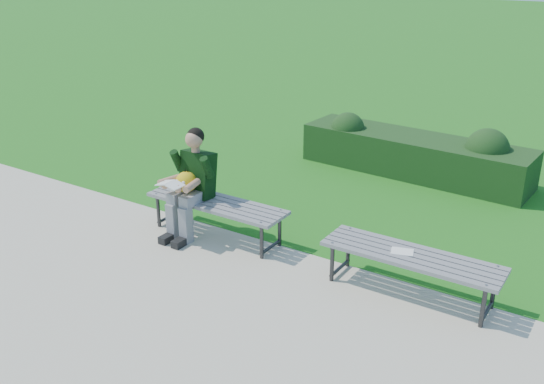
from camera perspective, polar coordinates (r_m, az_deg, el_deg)
name	(u,v)px	position (r m, az deg, el deg)	size (l,w,h in m)	color
ground	(262,242)	(7.33, -0.92, -4.70)	(80.00, 80.00, 0.00)	#27761A
walkway	(163,308)	(6.14, -10.18, -10.69)	(30.00, 3.50, 0.02)	beige
hedge	(417,153)	(9.67, 13.48, 3.62)	(3.60, 1.11, 0.89)	#113910
bench_left	(216,206)	(7.31, -5.25, -1.31)	(1.80, 0.50, 0.46)	slate
bench_right	(411,259)	(6.22, 12.98, -6.18)	(1.80, 0.50, 0.46)	slate
seated_boy	(191,180)	(7.30, -7.65, 1.11)	(0.56, 0.76, 1.31)	gray
paper_sheet	(402,251)	(6.22, 12.16, -5.50)	(0.26, 0.22, 0.01)	white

